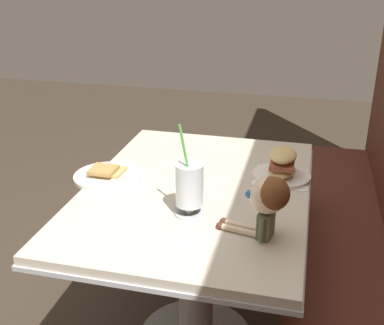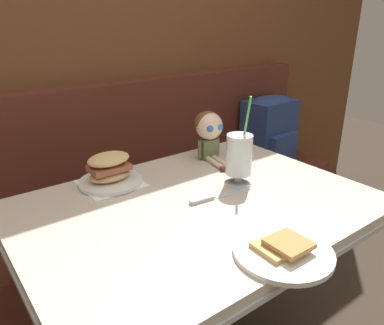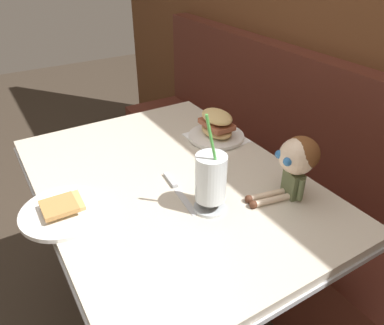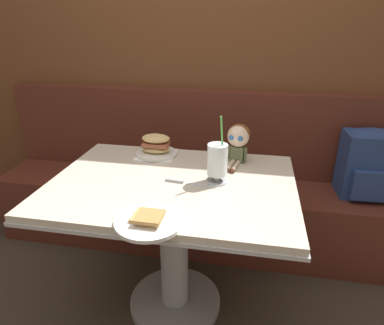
{
  "view_description": "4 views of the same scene",
  "coord_description": "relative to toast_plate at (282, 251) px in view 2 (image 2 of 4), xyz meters",
  "views": [
    {
      "loc": [
        1.55,
        0.55,
        1.53
      ],
      "look_at": [
        0.02,
        0.17,
        0.85
      ],
      "focal_mm": 45.6,
      "sensor_mm": 36.0,
      "label": 1
    },
    {
      "loc": [
        -0.65,
        -0.66,
        1.3
      ],
      "look_at": [
        0.02,
        0.23,
        0.86
      ],
      "focal_mm": 35.08,
      "sensor_mm": 36.0,
      "label": 2
    },
    {
      "loc": [
        0.92,
        -0.29,
        1.43
      ],
      "look_at": [
        0.09,
        0.21,
        0.84
      ],
      "focal_mm": 34.98,
      "sensor_mm": 36.0,
      "label": 3
    },
    {
      "loc": [
        0.34,
        -1.15,
        1.42
      ],
      "look_at": [
        0.09,
        0.17,
        0.84
      ],
      "focal_mm": 31.45,
      "sensor_mm": 36.0,
      "label": 4
    }
  ],
  "objects": [
    {
      "name": "sandwich_plate",
      "position": [
        -0.16,
        0.64,
        0.03
      ],
      "size": [
        0.22,
        0.22,
        0.12
      ],
      "color": "white",
      "rests_on": "diner_table"
    },
    {
      "name": "backpack",
      "position": [
        1.02,
        0.95,
        -0.09
      ],
      "size": [
        0.31,
        0.26,
        0.41
      ],
      "color": "navy",
      "rests_on": "booth_bench"
    },
    {
      "name": "milkshake_glass",
      "position": [
        0.2,
        0.37,
        0.09
      ],
      "size": [
        0.1,
        0.1,
        0.31
      ],
      "color": "silver",
      "rests_on": "diner_table"
    },
    {
      "name": "wood_panel_wall",
      "position": [
        0.0,
        1.22,
        0.45
      ],
      "size": [
        4.4,
        0.08,
        2.4
      ],
      "primitive_type": "cube",
      "color": "brown",
      "rests_on": "ground"
    },
    {
      "name": "toast_plate",
      "position": [
        0.0,
        0.0,
        0.0
      ],
      "size": [
        0.25,
        0.25,
        0.04
      ],
      "color": "white",
      "rests_on": "diner_table"
    },
    {
      "name": "butter_knife",
      "position": [
        0.05,
        0.34,
        -0.01
      ],
      "size": [
        0.24,
        0.05,
        0.01
      ],
      "color": "silver",
      "rests_on": "diner_table"
    },
    {
      "name": "seated_doll",
      "position": [
        0.28,
        0.63,
        0.12
      ],
      "size": [
        0.13,
        0.23,
        0.2
      ],
      "color": "#5B6642",
      "rests_on": "diner_table"
    },
    {
      "name": "booth_bench",
      "position": [
        0.0,
        0.98,
        -0.42
      ],
      "size": [
        2.6,
        0.48,
        1.0
      ],
      "color": "#512319",
      "rests_on": "ground"
    },
    {
      "name": "diner_table",
      "position": [
        0.0,
        0.35,
        -0.21
      ],
      "size": [
        1.11,
        0.81,
        0.74
      ],
      "color": "beige",
      "rests_on": "ground"
    }
  ]
}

